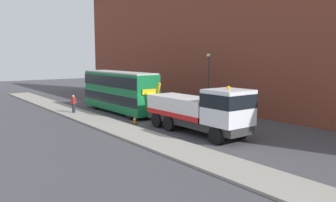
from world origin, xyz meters
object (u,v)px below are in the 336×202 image
(double_decker_bus, at_px, (119,90))
(traffic_cone_near_bus, at_px, (135,120))
(pedestrian_onlooker, at_px, (74,104))
(recovery_tow_truck, at_px, (200,110))
(street_lamp, at_px, (208,78))

(double_decker_bus, xyz_separation_m, traffic_cone_near_bus, (5.87, -1.78, -1.89))
(pedestrian_onlooker, bearing_deg, recovery_tow_truck, -10.43)
(double_decker_bus, relative_size, traffic_cone_near_bus, 15.36)
(recovery_tow_truck, xyz_separation_m, traffic_cone_near_bus, (-6.03, -1.78, -1.42))
(traffic_cone_near_bus, relative_size, street_lamp, 0.12)
(double_decker_bus, height_order, street_lamp, street_lamp)
(recovery_tow_truck, bearing_deg, pedestrian_onlooker, -163.33)
(recovery_tow_truck, height_order, traffic_cone_near_bus, recovery_tow_truck)
(pedestrian_onlooker, bearing_deg, traffic_cone_near_bus, -10.40)
(pedestrian_onlooker, relative_size, street_lamp, 0.29)
(pedestrian_onlooker, xyz_separation_m, street_lamp, (7.19, 10.94, 2.49))
(recovery_tow_truck, relative_size, street_lamp, 1.74)
(double_decker_bus, distance_m, traffic_cone_near_bus, 6.42)
(recovery_tow_truck, xyz_separation_m, double_decker_bus, (-11.90, 0.00, 0.47))
(double_decker_bus, bearing_deg, recovery_tow_truck, 0.21)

